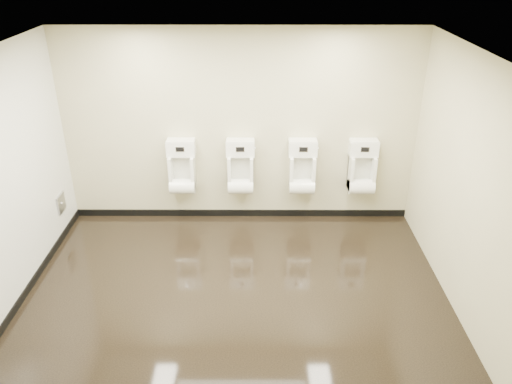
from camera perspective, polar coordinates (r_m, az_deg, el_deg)
ground at (r=6.19m, az=-2.23°, el=-10.69°), size 5.00×3.50×0.00m
ceiling at (r=5.01m, az=-2.82°, el=15.65°), size 5.00×3.50×0.00m
back_wall at (r=7.07m, az=-1.89°, el=7.25°), size 5.00×0.02×2.80m
front_wall at (r=3.95m, az=-3.57°, el=-10.04°), size 5.00×0.02×2.80m
left_wall at (r=6.10m, az=-26.65°, el=0.98°), size 0.02×3.50×2.80m
right_wall at (r=5.89m, az=22.59°, el=0.95°), size 0.02×3.50×2.80m
tile_overlay_left at (r=6.10m, az=-26.61°, el=0.98°), size 0.01×3.50×2.80m
skirting_back at (r=7.62m, az=-1.74°, el=-2.40°), size 5.00×0.02×0.10m
skirting_left at (r=6.74m, az=-24.20°, el=-9.39°), size 0.02×3.50×0.10m
access_panel at (r=7.45m, az=-21.39°, el=-1.20°), size 0.04×0.25×0.25m
urinal_0 at (r=7.24m, az=-8.44°, el=2.44°), size 0.41×0.31×0.77m
urinal_1 at (r=7.16m, az=-1.77°, el=2.46°), size 0.41×0.31×0.77m
urinal_2 at (r=7.18m, az=5.28°, el=2.44°), size 0.41×0.31×0.77m
urinal_3 at (r=7.31m, az=12.02°, el=2.39°), size 0.41×0.31×0.77m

